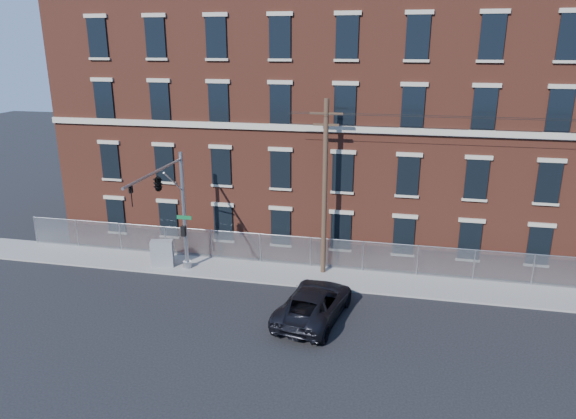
# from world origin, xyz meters

# --- Properties ---
(ground) EXTENTS (140.00, 140.00, 0.00)m
(ground) POSITION_xyz_m (0.00, 0.00, 0.00)
(ground) COLOR black
(ground) RESTS_ON ground
(sidewalk) EXTENTS (65.00, 3.00, 0.12)m
(sidewalk) POSITION_xyz_m (12.00, 5.00, 0.06)
(sidewalk) COLOR gray
(sidewalk) RESTS_ON ground
(mill_building) EXTENTS (55.30, 14.32, 16.30)m
(mill_building) POSITION_xyz_m (12.00, 13.93, 8.15)
(mill_building) COLOR brown
(mill_building) RESTS_ON ground
(chain_link_fence) EXTENTS (59.06, 0.06, 1.85)m
(chain_link_fence) POSITION_xyz_m (12.00, 6.30, 1.06)
(chain_link_fence) COLOR #A5A8AD
(chain_link_fence) RESTS_ON ground
(traffic_signal_mast) EXTENTS (0.90, 6.75, 7.00)m
(traffic_signal_mast) POSITION_xyz_m (-6.00, 2.18, 5.39)
(traffic_signal_mast) COLOR #9EA0A5
(traffic_signal_mast) RESTS_ON ground
(utility_pole_near) EXTENTS (1.80, 0.28, 10.00)m
(utility_pole_near) POSITION_xyz_m (2.00, 5.60, 5.34)
(utility_pole_near) COLOR #483324
(utility_pole_near) RESTS_ON ground
(pickup_truck) EXTENTS (3.62, 6.15, 1.60)m
(pickup_truck) POSITION_xyz_m (2.33, 0.33, 0.80)
(pickup_truck) COLOR black
(pickup_truck) RESTS_ON ground
(utility_cabinet) EXTENTS (1.42, 0.98, 1.61)m
(utility_cabinet) POSITION_xyz_m (-7.53, 4.43, 0.93)
(utility_cabinet) COLOR gray
(utility_cabinet) RESTS_ON sidewalk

